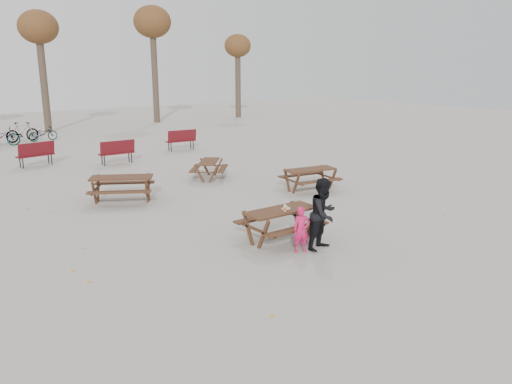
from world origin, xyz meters
TOP-DOWN VIEW (x-y plane):
  - ground at (0.00, 0.00)m, footprint 80.00×80.00m
  - main_picnic_table at (0.00, 0.00)m, footprint 1.80×1.45m
  - food_tray at (0.10, -0.07)m, footprint 0.18×0.11m
  - bread_roll at (0.10, -0.07)m, footprint 0.14×0.06m
  - soda_bottle at (-0.02, -0.17)m, footprint 0.07×0.07m
  - child at (-0.14, -0.89)m, footprint 0.45×0.38m
  - adult at (0.42, -1.01)m, footprint 0.94×0.81m
  - picnic_table_east at (3.95, 3.27)m, footprint 1.93×1.65m
  - picnic_table_north at (-1.71, 5.63)m, footprint 2.36×2.23m
  - picnic_table_far at (2.17, 6.87)m, footprint 1.95×1.99m
  - park_bench_row at (-1.02, 12.42)m, footprint 12.59×2.51m
  - tree_row at (0.90, 25.15)m, footprint 32.17×3.52m
  - fallen_leaves at (0.50, 2.50)m, footprint 11.00×11.00m

SIDE VIEW (x-z plane):
  - ground at x=0.00m, z-range 0.00..0.00m
  - fallen_leaves at x=0.50m, z-range 0.00..0.01m
  - picnic_table_far at x=2.17m, z-range 0.00..0.67m
  - picnic_table_east at x=3.95m, z-range 0.00..0.74m
  - picnic_table_north at x=-1.71m, z-range 0.00..0.80m
  - park_bench_row at x=-1.02m, z-range 0.00..1.03m
  - child at x=-0.14m, z-range 0.00..1.06m
  - main_picnic_table at x=0.00m, z-range 0.20..0.97m
  - food_tray at x=0.10m, z-range 0.78..0.81m
  - adult at x=0.42m, z-range 0.00..1.66m
  - bread_roll at x=0.10m, z-range 0.81..0.86m
  - soda_bottle at x=-0.02m, z-range 0.76..0.93m
  - tree_row at x=0.90m, z-range 2.06..10.32m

